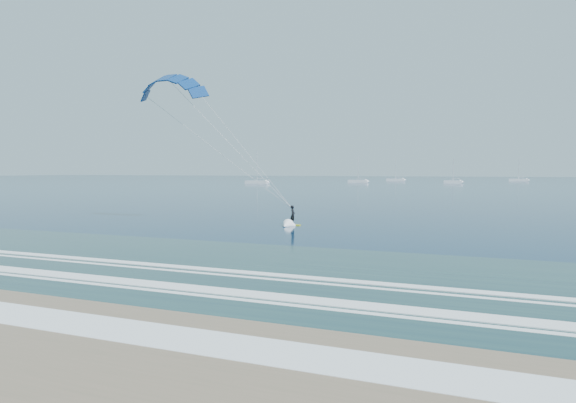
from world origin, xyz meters
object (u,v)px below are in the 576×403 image
Objects in this scene: sailboat_1 at (358,181)px; sailboat_3 at (453,182)px; sailboat_2 at (395,180)px; kitesurfer_rig at (225,139)px; sailboat_4 at (518,180)px; sailboat_0 at (257,182)px.

sailboat_1 is 1.16× the size of sailboat_3.
sailboat_2 is at bearing 78.07° from sailboat_1.
kitesurfer_rig is at bearing -79.69° from sailboat_1.
sailboat_1 is at bearing -137.62° from sailboat_4.
sailboat_1 is at bearing 42.54° from sailboat_0.
sailboat_1 is 41.00m from sailboat_2.
sailboat_3 is (71.43, 32.07, -0.02)m from sailboat_0.
sailboat_4 is at bearing 42.43° from sailboat_0.
sailboat_2 is 1.01× the size of sailboat_4.
sailboat_1 is 0.98× the size of sailboat_4.
sailboat_3 is at bearing 2.68° from sailboat_1.
sailboat_0 is at bearing -137.57° from sailboat_4.
sailboat_3 is 0.84× the size of sailboat_4.
sailboat_2 reaches higher than sailboat_4.
sailboat_0 reaches higher than sailboat_2.
sailboat_0 is 1.09× the size of sailboat_2.
sailboat_2 is (41.47, 70.39, -0.01)m from sailboat_0.
sailboat_4 is (33.37, 228.13, -7.51)m from kitesurfer_rig.
sailboat_2 is (-22.38, 209.65, -7.51)m from kitesurfer_rig.
sailboat_4 is (64.22, 58.60, 0.00)m from sailboat_1.
sailboat_3 is (7.58, 171.34, -7.52)m from kitesurfer_rig.
sailboat_0 is 1.30× the size of sailboat_3.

